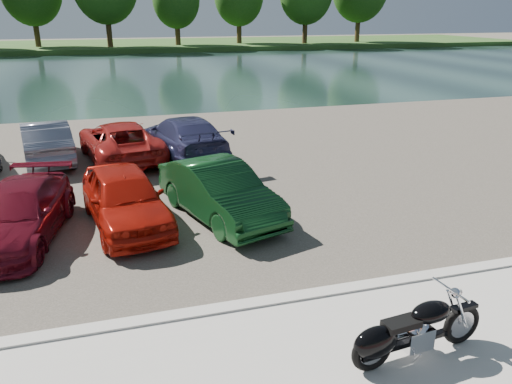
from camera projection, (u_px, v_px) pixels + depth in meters
ground at (382, 365)px, 7.50m from camera, size 200.00×200.00×0.00m
kerb at (328, 293)px, 9.28m from camera, size 60.00×0.30×0.14m
parking_lot at (223, 163)px, 17.42m from camera, size 60.00×18.00×0.04m
river at (151, 72)px, 43.60m from camera, size 120.00×40.00×0.00m
far_bank at (131, 45)px, 72.38m from camera, size 120.00×24.00×0.60m
motorcycle at (407, 333)px, 7.33m from camera, size 2.33×0.75×1.05m
car_3 at (18, 214)px, 11.33m from camera, size 2.52×4.63×1.27m
car_4 at (125, 198)px, 12.09m from camera, size 2.35×4.39×1.42m
car_5 at (219, 191)px, 12.55m from camera, size 2.70×4.54×1.41m
car_9 at (46, 141)px, 17.30m from camera, size 2.22×4.52×1.43m
car_10 at (120, 141)px, 17.43m from camera, size 3.13×5.29×1.38m
car_11 at (184, 137)px, 17.77m from camera, size 2.90×5.37×1.48m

